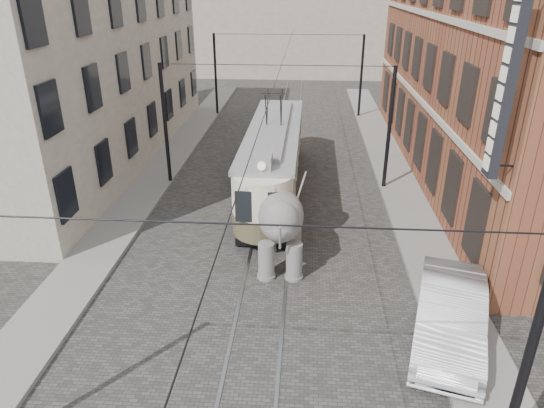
{
  "coord_description": "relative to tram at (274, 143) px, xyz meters",
  "views": [
    {
      "loc": [
        1.25,
        -16.85,
        9.46
      ],
      "look_at": [
        0.11,
        -0.82,
        2.1
      ],
      "focal_mm": 32.3,
      "sensor_mm": 36.0,
      "label": 1
    }
  ],
  "objects": [
    {
      "name": "brick_building",
      "position": [
        11.25,
        3.44,
        3.6
      ],
      "size": [
        8.0,
        26.0,
        12.0
      ],
      "primitive_type": "cube",
      "color": "brown",
      "rests_on": "ground"
    },
    {
      "name": "stucco_building",
      "position": [
        -10.75,
        4.44,
        2.6
      ],
      "size": [
        7.0,
        24.0,
        10.0
      ],
      "primitive_type": "cube",
      "color": "gray",
      "rests_on": "ground"
    },
    {
      "name": "sidewalk_right",
      "position": [
        6.25,
        -5.56,
        -2.32
      ],
      "size": [
        2.0,
        60.0,
        0.15
      ],
      "primitive_type": "cube",
      "color": "slate",
      "rests_on": "ground"
    },
    {
      "name": "tram",
      "position": [
        0.0,
        0.0,
        0.0
      ],
      "size": [
        2.6,
        12.11,
        4.8
      ],
      "primitive_type": null,
      "rotation": [
        0.0,
        0.0,
        -0.01
      ],
      "color": "beige",
      "rests_on": "ground"
    },
    {
      "name": "catenary",
      "position": [
        0.05,
        -0.56,
        0.6
      ],
      "size": [
        11.0,
        30.2,
        6.0
      ],
      "primitive_type": null,
      "color": "black",
      "rests_on": "ground"
    },
    {
      "name": "tram_rails",
      "position": [
        0.25,
        -5.56,
        -2.39
      ],
      "size": [
        1.54,
        80.0,
        0.02
      ],
      "primitive_type": null,
      "color": "slate",
      "rests_on": "ground"
    },
    {
      "name": "parked_car",
      "position": [
        5.73,
        -10.81,
        -1.55
      ],
      "size": [
        3.11,
        5.45,
        1.7
      ],
      "primitive_type": "imported",
      "rotation": [
        0.0,
        0.0,
        -0.27
      ],
      "color": "#BBBABF",
      "rests_on": "ground"
    },
    {
      "name": "ground",
      "position": [
        0.25,
        -5.56,
        -2.4
      ],
      "size": [
        120.0,
        120.0,
        0.0
      ],
      "primitive_type": "plane",
      "color": "#43403E"
    },
    {
      "name": "elephant",
      "position": [
        0.72,
        -6.99,
        -0.9
      ],
      "size": [
        2.87,
        5.0,
        3.01
      ],
      "primitive_type": null,
      "rotation": [
        0.0,
        0.0,
        0.03
      ],
      "color": "#65625E",
      "rests_on": "ground"
    },
    {
      "name": "distant_block",
      "position": [
        0.25,
        34.44,
        4.6
      ],
      "size": [
        28.0,
        10.0,
        14.0
      ],
      "primitive_type": "cube",
      "color": "gray",
      "rests_on": "ground"
    },
    {
      "name": "sidewalk_left",
      "position": [
        -6.25,
        -5.56,
        -2.32
      ],
      "size": [
        2.0,
        60.0,
        0.15
      ],
      "primitive_type": "cube",
      "color": "slate",
      "rests_on": "ground"
    }
  ]
}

